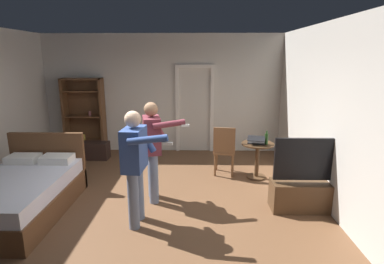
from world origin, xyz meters
name	(u,v)px	position (x,y,z in m)	size (l,w,h in m)	color
ground_plane	(142,210)	(0.00, 0.00, 0.00)	(6.94, 6.94, 0.00)	brown
wall_back	(163,94)	(0.00, 3.22, 1.42)	(5.96, 0.12, 2.85)	beige
wall_right	(343,121)	(2.92, 0.00, 1.42)	(0.12, 6.55, 2.85)	beige
doorway_frame	(195,103)	(0.78, 3.14, 1.22)	(0.93, 0.08, 2.13)	white
bed	(21,193)	(-1.81, -0.08, 0.30)	(1.31, 2.09, 1.02)	brown
bookshelf	(85,113)	(-1.89, 2.99, 0.98)	(0.97, 0.32, 1.82)	brown
tv_flatscreen	(308,190)	(2.56, 0.08, 0.33)	(1.13, 0.40, 1.15)	#4C331E
side_table	(257,155)	(2.01, 1.37, 0.47)	(0.62, 0.62, 0.70)	#4C331E
laptop	(256,141)	(1.97, 1.33, 0.75)	(0.39, 0.40, 0.16)	black
bottle_on_table	(266,139)	(2.15, 1.29, 0.81)	(0.06, 0.06, 0.26)	#23471B
wooden_chair	(224,149)	(1.38, 1.51, 0.54)	(0.48, 0.48, 0.99)	brown
person_blue_shirt	(135,160)	(0.01, -0.37, 0.95)	(0.70, 0.66, 1.62)	slate
person_striped_shirt	(153,145)	(0.14, 0.39, 0.94)	(0.78, 0.62, 1.63)	slate
suitcase_dark	(96,151)	(-1.50, 2.45, 0.20)	(0.59, 0.33, 0.40)	black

